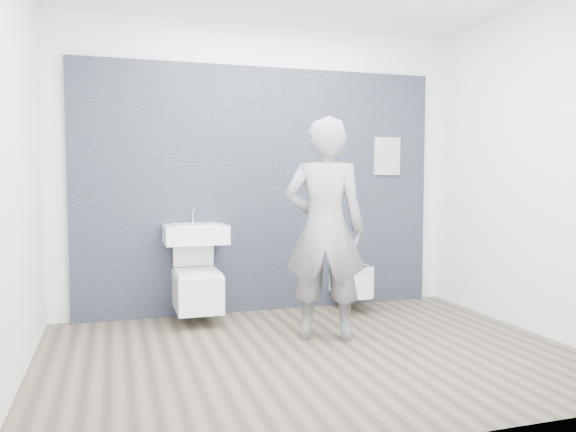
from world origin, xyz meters
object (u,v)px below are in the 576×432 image
object	(u,v)px
washbasin	(195,234)
toilet_square	(197,288)
visitor	(325,229)
toilet_rounded	(354,280)

from	to	relation	value
washbasin	toilet_square	bearing A→B (deg)	-90.00
washbasin	visitor	world-z (taller)	visitor
visitor	toilet_rounded	bearing A→B (deg)	-105.28
toilet_square	toilet_rounded	world-z (taller)	toilet_square
toilet_rounded	visitor	world-z (taller)	visitor
toilet_square	visitor	world-z (taller)	visitor
washbasin	toilet_rounded	xyz separation A→B (m)	(1.56, -0.06, -0.51)
washbasin	visitor	xyz separation A→B (m)	(0.93, -0.88, 0.09)
visitor	toilet_square	bearing A→B (deg)	-19.17
toilet_square	visitor	size ratio (longest dim) A/B	0.43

